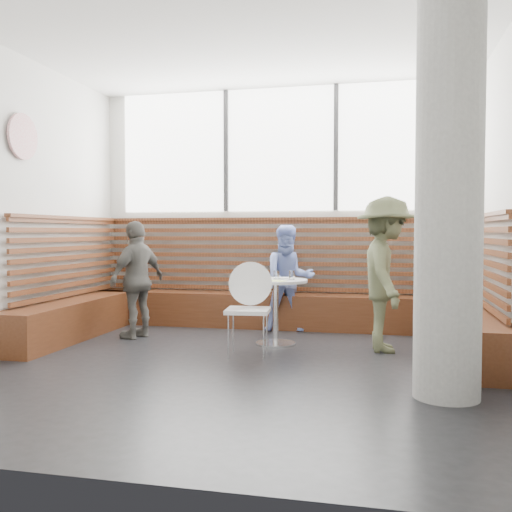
% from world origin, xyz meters
% --- Properties ---
extents(room, '(5.00, 5.00, 3.20)m').
position_xyz_m(room, '(0.00, 0.00, 1.60)').
color(room, silver).
rests_on(room, ground).
extents(booth, '(5.00, 2.50, 1.44)m').
position_xyz_m(booth, '(0.00, 1.77, 0.41)').
color(booth, '#472311').
rests_on(booth, ground).
extents(concrete_column, '(0.50, 0.50, 3.20)m').
position_xyz_m(concrete_column, '(1.85, -0.60, 1.60)').
color(concrete_column, gray).
rests_on(concrete_column, ground).
extents(wall_art, '(0.03, 0.50, 0.50)m').
position_xyz_m(wall_art, '(-2.46, 0.40, 2.30)').
color(wall_art, white).
rests_on(wall_art, room).
extents(cafe_table, '(0.71, 0.71, 0.73)m').
position_xyz_m(cafe_table, '(0.20, 1.13, 0.53)').
color(cafe_table, silver).
rests_on(cafe_table, ground).
extents(cafe_chair, '(0.46, 0.45, 0.95)m').
position_xyz_m(cafe_chair, '(0.03, 0.55, 0.56)').
color(cafe_chair, white).
rests_on(cafe_chair, ground).
extents(adult_man, '(0.71, 1.11, 1.64)m').
position_xyz_m(adult_man, '(1.40, 1.05, 0.82)').
color(adult_man, '#53593B').
rests_on(adult_man, ground).
extents(child_back, '(0.79, 0.71, 1.35)m').
position_xyz_m(child_back, '(0.21, 1.96, 0.68)').
color(child_back, '#8195DF').
rests_on(child_back, ground).
extents(child_left, '(0.61, 0.89, 1.40)m').
position_xyz_m(child_left, '(-1.49, 1.18, 0.70)').
color(child_left, '#5E5B55').
rests_on(child_left, ground).
extents(plate_near, '(0.20, 0.20, 0.01)m').
position_xyz_m(plate_near, '(0.07, 1.22, 0.74)').
color(plate_near, white).
rests_on(plate_near, cafe_table).
extents(plate_far, '(0.20, 0.20, 0.01)m').
position_xyz_m(plate_far, '(0.27, 1.22, 0.74)').
color(plate_far, white).
rests_on(plate_far, cafe_table).
extents(glass_left, '(0.07, 0.07, 0.10)m').
position_xyz_m(glass_left, '(-0.01, 1.05, 0.79)').
color(glass_left, white).
rests_on(glass_left, cafe_table).
extents(glass_mid, '(0.07, 0.07, 0.10)m').
position_xyz_m(glass_mid, '(0.22, 1.07, 0.79)').
color(glass_mid, white).
rests_on(glass_mid, cafe_table).
extents(glass_right, '(0.07, 0.07, 0.10)m').
position_xyz_m(glass_right, '(0.38, 1.11, 0.79)').
color(glass_right, white).
rests_on(glass_right, cafe_table).
extents(menu_card, '(0.24, 0.21, 0.00)m').
position_xyz_m(menu_card, '(0.25, 0.92, 0.74)').
color(menu_card, '#A5C64C').
rests_on(menu_card, cafe_table).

